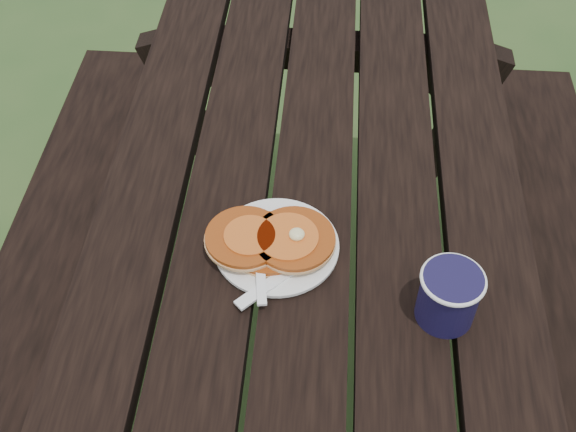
# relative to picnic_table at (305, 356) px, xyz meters

# --- Properties ---
(picnic_table) EXTENTS (1.36, 1.80, 0.75)m
(picnic_table) POSITION_rel_picnic_table_xyz_m (0.00, 0.00, 0.00)
(picnic_table) COLOR black
(picnic_table) RESTS_ON ground
(plate) EXTENTS (0.26, 0.26, 0.01)m
(plate) POSITION_rel_picnic_table_xyz_m (-0.05, -0.02, 0.39)
(plate) COLOR white
(plate) RESTS_ON picnic_table
(pancake_stack) EXTENTS (0.21, 0.14, 0.04)m
(pancake_stack) POSITION_rel_picnic_table_xyz_m (-0.06, -0.03, 0.41)
(pancake_stack) COLOR #A24412
(pancake_stack) RESTS_ON plate
(knife) EXTENTS (0.14, 0.14, 0.00)m
(knife) POSITION_rel_picnic_table_xyz_m (-0.04, -0.09, 0.39)
(knife) COLOR white
(knife) RESTS_ON plate
(fork) EXTENTS (0.05, 0.16, 0.01)m
(fork) POSITION_rel_picnic_table_xyz_m (-0.07, -0.10, 0.40)
(fork) COLOR white
(fork) RESTS_ON plate
(coffee_cup) EXTENTS (0.10, 0.10, 0.09)m
(coffee_cup) POSITION_rel_picnic_table_xyz_m (0.22, -0.13, 0.44)
(coffee_cup) COLOR #151135
(coffee_cup) RESTS_ON picnic_table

